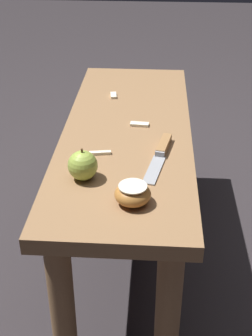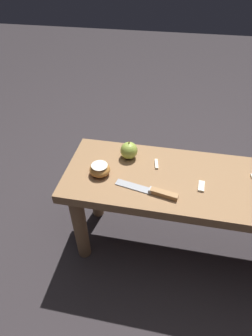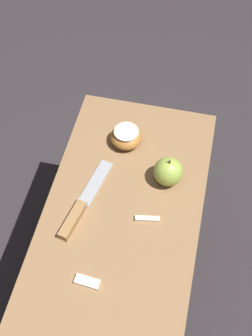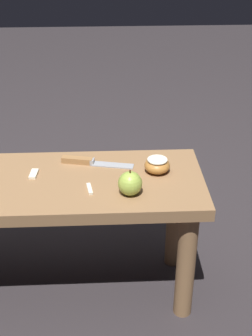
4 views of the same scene
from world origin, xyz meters
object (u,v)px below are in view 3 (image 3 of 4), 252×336
at_px(knife, 79,209).
at_px(apple_whole, 168,172).
at_px(apple_cut, 126,137).
at_px(wooden_bench, 107,291).

relative_size(knife, apple_whole, 2.94).
bearing_deg(apple_cut, wooden_bench, 5.57).
bearing_deg(apple_cut, knife, -15.72).
xyz_separation_m(knife, apple_whole, (-0.13, 0.19, 0.03)).
bearing_deg(apple_whole, wooden_bench, -17.73).
relative_size(wooden_bench, knife, 4.28).
height_order(apple_whole, apple_cut, apple_whole).
relative_size(knife, apple_cut, 2.93).
bearing_deg(knife, wooden_bench, -133.77).
bearing_deg(knife, apple_cut, -4.07).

